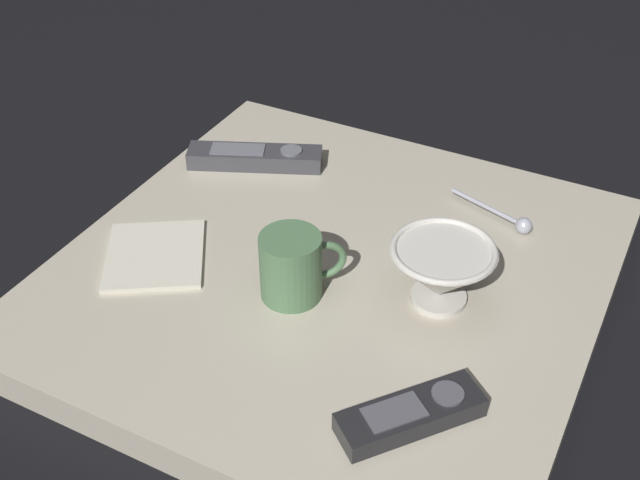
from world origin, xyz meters
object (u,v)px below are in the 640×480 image
Objects in this scene: tv_remote_far at (255,157)px; folded_napkin at (155,255)px; cereal_bowl at (441,272)px; teaspoon at (514,221)px; coffee_mug at (293,266)px; tv_remote_near at (411,414)px.

folded_napkin is at bearing 179.89° from tv_remote_far.
tv_remote_far is (0.16, 0.35, -0.03)m from cereal_bowl.
cereal_bowl is 0.69× the size of folded_napkin.
cereal_bowl is at bearing -76.15° from folded_napkin.
tv_remote_far reaches higher than folded_napkin.
tv_remote_far reaches higher than teaspoon.
coffee_mug is 0.20m from folded_napkin.
teaspoon is at bearing -55.02° from folded_napkin.
tv_remote_near is (-0.12, -0.20, -0.03)m from coffee_mug.
tv_remote_near reaches higher than teaspoon.
teaspoon is 0.69× the size of folded_napkin.
tv_remote_far reaches higher than tv_remote_near.
cereal_bowl is 0.19m from teaspoon.
teaspoon is 0.39m from tv_remote_far.
tv_remote_far is 1.11× the size of folded_napkin.
folded_napkin is (0.10, 0.39, -0.01)m from tv_remote_near.
tv_remote_near is 0.52m from tv_remote_far.
teaspoon reaches higher than folded_napkin.
tv_remote_near is 0.82× the size of folded_napkin.
teaspoon is (0.18, -0.04, -0.03)m from cereal_bowl.
tv_remote_near is (-0.19, -0.04, -0.03)m from cereal_bowl.
tv_remote_near reaches higher than folded_napkin.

